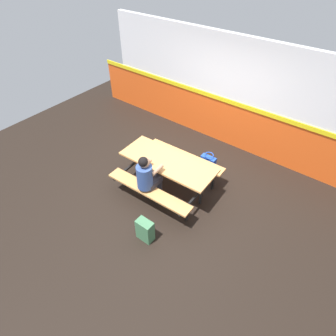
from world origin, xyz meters
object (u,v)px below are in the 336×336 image
object	(u,v)px
picnic_table_main	(168,167)
student_nearer	(147,176)
tote_bag_bright	(208,163)
backpack_dark	(145,230)

from	to	relation	value
picnic_table_main	student_nearer	distance (m)	0.58
tote_bag_bright	backpack_dark	bearing A→B (deg)	-87.47
backpack_dark	tote_bag_bright	xyz separation A→B (m)	(-0.10, 2.26, -0.02)
backpack_dark	tote_bag_bright	distance (m)	2.26
tote_bag_bright	student_nearer	bearing A→B (deg)	-104.74
picnic_table_main	student_nearer	xyz separation A→B (m)	(-0.05, -0.56, 0.13)
student_nearer	picnic_table_main	bearing A→B (deg)	84.43
student_nearer	backpack_dark	xyz separation A→B (m)	(0.51, -0.69, -0.49)
student_nearer	backpack_dark	bearing A→B (deg)	-53.33
student_nearer	tote_bag_bright	size ratio (longest dim) A/B	2.81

